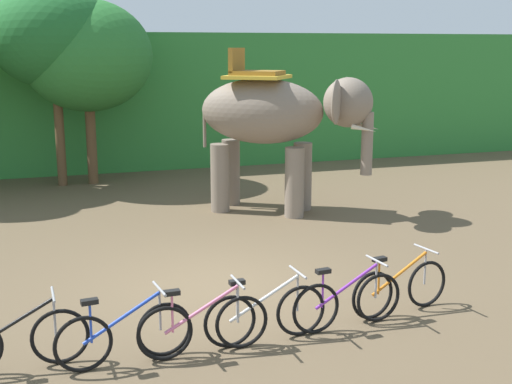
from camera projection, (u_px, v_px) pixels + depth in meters
name	position (u px, v px, depth m)	size (l,w,h in m)	color
ground_plane	(216.00, 287.00, 10.80)	(80.00, 80.00, 0.00)	brown
foliage_hedge	(117.00, 97.00, 22.97)	(36.00, 6.00, 4.23)	#338438
tree_left	(54.00, 37.00, 17.85)	(3.44, 3.44, 5.45)	brown
tree_center_left	(87.00, 56.00, 18.21)	(3.57, 3.57, 5.09)	brown
elephant	(276.00, 118.00, 15.29)	(3.96, 3.37, 3.78)	gray
bike_black	(16.00, 340.00, 7.94)	(1.71, 0.52, 0.92)	black
bike_blue	(124.00, 334.00, 8.10)	(1.70, 0.52, 0.92)	black
bike_pink	(204.00, 326.00, 8.36)	(1.71, 0.52, 0.92)	black
bike_white	(266.00, 314.00, 8.72)	(1.71, 0.52, 0.92)	black
bike_purple	(348.00, 301.00, 9.16)	(1.71, 0.52, 0.92)	black
bike_orange	(400.00, 288.00, 9.68)	(1.69, 0.52, 0.92)	black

